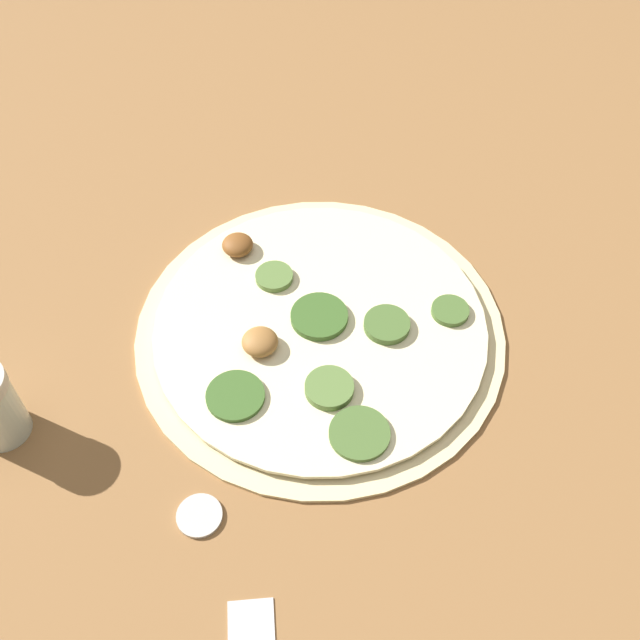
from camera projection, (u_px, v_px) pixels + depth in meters
name	position (u px, v px, depth m)	size (l,w,h in m)	color
ground_plane	(320.00, 331.00, 0.70)	(3.00, 3.00, 0.00)	olive
pizza	(319.00, 328.00, 0.69)	(0.34, 0.34, 0.03)	beige
loose_cap	(199.00, 515.00, 0.58)	(0.04, 0.04, 0.01)	beige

